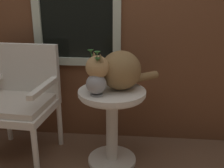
# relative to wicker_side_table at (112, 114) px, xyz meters

# --- Properties ---
(wicker_side_table) EXTENTS (0.52, 0.52, 0.63)m
(wicker_side_table) POSITION_rel_wicker_side_table_xyz_m (0.00, 0.00, 0.00)
(wicker_side_table) COLOR silver
(wicker_side_table) RESTS_ON ground_plane
(wicker_chair) EXTENTS (0.60, 0.59, 0.94)m
(wicker_chair) POSITION_rel_wicker_side_table_xyz_m (-0.77, 0.07, 0.09)
(wicker_chair) COLOR silver
(wicker_chair) RESTS_ON ground_plane
(cat) EXTENTS (0.55, 0.46, 0.31)m
(cat) POSITION_rel_wicker_side_table_xyz_m (0.05, 0.02, 0.35)
(cat) COLOR olive
(cat) RESTS_ON wicker_side_table
(pewter_vase_with_ivy) EXTENTS (0.15, 0.15, 0.33)m
(pewter_vase_with_ivy) POSITION_rel_wicker_side_table_xyz_m (-0.10, -0.12, 0.30)
(pewter_vase_with_ivy) COLOR #99999E
(pewter_vase_with_ivy) RESTS_ON wicker_side_table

